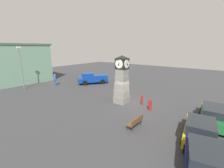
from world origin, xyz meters
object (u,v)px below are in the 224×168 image
at_px(car_navy_sedan, 206,161).
at_px(car_by_building, 215,115).
at_px(bench, 136,121).
at_px(pickup_truck, 93,78).
at_px(street_lamp_near_road, 21,65).
at_px(bollard_near_tower, 142,100).
at_px(pedestrian_by_cars, 55,79).
at_px(clock_tower, 122,81).
at_px(bollard_mid_row, 150,105).
at_px(pedestrian_near_bench, 124,82).
at_px(car_near_tower, 200,130).

bearing_deg(car_navy_sedan, car_by_building, -0.09).
bearing_deg(bench, pickup_truck, 56.22).
bearing_deg(street_lamp_near_road, bollard_near_tower, -74.38).
height_order(pedestrian_by_cars, street_lamp_near_road, street_lamp_near_road).
xyz_separation_m(clock_tower, street_lamp_near_road, (-3.92, 14.68, 1.12)).
relative_size(bollard_mid_row, pedestrian_near_bench, 0.69).
xyz_separation_m(car_navy_sedan, street_lamp_near_road, (1.86, 23.23, 2.76)).
height_order(car_navy_sedan, car_near_tower, car_navy_sedan).
bearing_deg(pedestrian_by_cars, pickup_truck, -40.31).
height_order(bollard_near_tower, pickup_truck, pickup_truck).
bearing_deg(pedestrian_near_bench, car_near_tower, -126.42).
bearing_deg(pedestrian_near_bench, clock_tower, -149.97).
height_order(bollard_near_tower, street_lamp_near_road, street_lamp_near_road).
relative_size(bollard_mid_row, car_by_building, 0.24).
xyz_separation_m(bollard_near_tower, car_near_tower, (-3.59, -5.83, 0.21)).
distance_m(bench, pedestrian_near_bench, 11.48).
xyz_separation_m(clock_tower, pedestrian_by_cars, (0.09, 12.88, -1.39)).
xyz_separation_m(pickup_truck, pedestrian_near_bench, (0.60, -5.93, -0.00)).
height_order(pickup_truck, pedestrian_by_cars, pickup_truck).
distance_m(car_by_building, pedestrian_by_cars, 21.45).
bearing_deg(car_by_building, bench, 132.46).
xyz_separation_m(clock_tower, pickup_truck, (4.68, 8.99, -1.50)).
relative_size(car_navy_sedan, pedestrian_by_cars, 2.38).
bearing_deg(pickup_truck, bench, -123.78).
bearing_deg(car_navy_sedan, pickup_truck, 59.19).
bearing_deg(street_lamp_near_road, pickup_truck, -33.47).
height_order(pickup_truck, pedestrian_near_bench, pickup_truck).
distance_m(bench, pedestrian_by_cars, 17.19).
distance_m(bollard_mid_row, car_by_building, 5.23).
height_order(bollard_near_tower, pedestrian_by_cars, pedestrian_by_cars).
bearing_deg(pedestrian_near_bench, pedestrian_by_cars, 117.84).
height_order(clock_tower, pickup_truck, clock_tower).
height_order(bollard_mid_row, car_by_building, car_by_building).
bearing_deg(clock_tower, pedestrian_by_cars, 89.58).
distance_m(car_navy_sedan, car_near_tower, 3.02).
distance_m(clock_tower, bollard_mid_row, 3.84).
distance_m(bollard_near_tower, bench, 4.97).
height_order(bollard_mid_row, car_navy_sedan, car_navy_sedan).
relative_size(car_by_building, pickup_truck, 0.91).
bearing_deg(pickup_truck, bollard_near_tower, -109.45).
height_order(car_by_building, bench, car_by_building).
bearing_deg(bench, clock_tower, 44.55).
distance_m(car_near_tower, pedestrian_near_bench, 13.65).
bearing_deg(bench, bollard_near_tower, 20.37).
distance_m(car_by_building, pickup_truck, 18.06).
relative_size(clock_tower, pickup_truck, 1.01).
relative_size(bollard_near_tower, car_navy_sedan, 0.25).
bearing_deg(street_lamp_near_road, pedestrian_near_bench, -51.62).
relative_size(car_navy_sedan, car_by_building, 0.91).
bearing_deg(bollard_near_tower, car_near_tower, -121.61).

